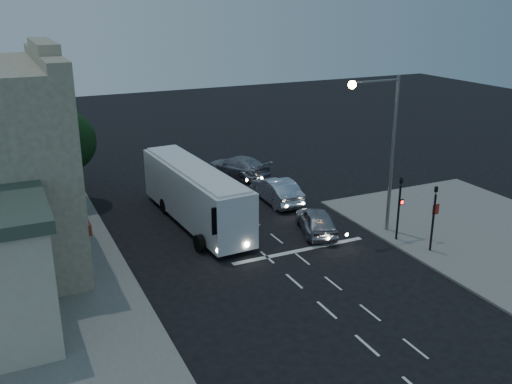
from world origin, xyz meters
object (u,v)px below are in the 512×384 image
car_sedan_a (277,190)px  streetlight (384,138)px  car_suv (316,221)px  car_sedan_b (238,167)px  regulatory_sign (435,216)px  traffic_signal_main (400,201)px  street_tree (64,139)px  tour_bus (195,193)px  traffic_signal_side (434,211)px

car_sedan_a → streetlight: 9.29m
car_suv → car_sedan_b: bearing=-74.1°
car_sedan_b → regulatory_sign: regulatory_sign is taller
traffic_signal_main → streetlight: streetlight is taller
car_sedan_a → car_sedan_b: car_sedan_a is taller
traffic_signal_main → street_tree: size_ratio=0.66×
tour_bus → car_sedan_a: size_ratio=2.33×
car_suv → street_tree: bearing=-25.2°
tour_bus → regulatory_sign: tour_bus is taller
traffic_signal_side → street_tree: size_ratio=0.66×
streetlight → car_sedan_a: bearing=111.6°
traffic_signal_main → car_suv: bearing=139.2°
car_sedan_a → traffic_signal_side: traffic_signal_side is taller
car_sedan_a → street_tree: size_ratio=0.82×
car_sedan_b → traffic_signal_main: bearing=82.2°
car_suv → streetlight: 6.16m
car_sedan_a → streetlight: (2.91, -7.33, 4.90)m
regulatory_sign → streetlight: size_ratio=0.24×
car_sedan_a → traffic_signal_main: size_ratio=1.23×
car_suv → car_sedan_a: size_ratio=0.87×
traffic_signal_side → regulatory_sign: traffic_signal_side is taller
tour_bus → regulatory_sign: size_ratio=5.36×
car_sedan_b → tour_bus: bearing=31.2°
car_suv → traffic_signal_side: bearing=147.3°
tour_bus → street_tree: street_tree is taller
streetlight → street_tree: 20.19m
car_sedan_a → streetlight: bearing=113.6°
car_suv → traffic_signal_main: traffic_signal_main is taller
car_sedan_b → street_tree: 13.14m
car_sedan_b → traffic_signal_main: size_ratio=1.36×
car_sedan_b → traffic_signal_side: traffic_signal_side is taller
car_sedan_b → streetlight: size_ratio=0.62×
traffic_signal_main → traffic_signal_side: bearing=-70.5°
tour_bus → car_sedan_a: 6.45m
traffic_signal_main → streetlight: bearing=100.2°
car_sedan_b → streetlight: bearing=82.4°
traffic_signal_side → regulatory_sign: bearing=43.9°
car_suv → traffic_signal_main: 4.92m
car_suv → regulatory_sign: regulatory_sign is taller
tour_bus → traffic_signal_main: bearing=-42.1°
traffic_signal_main → regulatory_sign: traffic_signal_main is taller
car_sedan_b → traffic_signal_side: bearing=83.1°
car_suv → traffic_signal_side: size_ratio=1.07×
car_sedan_a → car_suv: bearing=88.6°
tour_bus → street_tree: (-6.41, 6.72, 2.56)m
traffic_signal_side → traffic_signal_main: bearing=109.5°
regulatory_sign → traffic_signal_side: bearing=-136.1°
car_suv → car_sedan_a: 5.74m
traffic_signal_side → street_tree: (-16.51, 16.22, 2.08)m
traffic_signal_side → car_suv: bearing=130.0°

